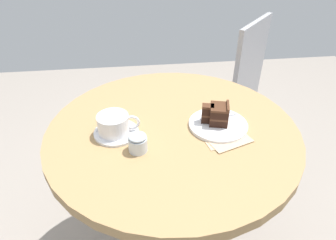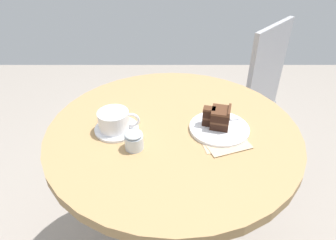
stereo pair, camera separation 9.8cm
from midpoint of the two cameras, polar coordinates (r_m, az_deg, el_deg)
The scene contains 10 objects.
cafe_table at distance 1.09m, azimuth -1.77°, elevation -6.42°, with size 0.86×0.86×0.75m.
saucer at distance 1.01m, azimuth -12.59°, elevation -2.42°, with size 0.15×0.15×0.01m.
coffee_cup at distance 0.99m, azimuth -13.09°, elevation -0.77°, with size 0.14×0.10×0.06m.
teaspoon at distance 1.05m, azimuth -13.66°, elevation -0.61°, with size 0.07×0.07×0.00m.
cake_plate at distance 1.03m, azimuth 6.82°, elevation -1.00°, with size 0.20×0.20×0.01m.
cake_slice at distance 1.01m, azimuth 6.65°, elevation 1.01°, with size 0.10×0.08×0.07m.
fork at distance 1.06m, azimuth 7.62°, elevation 0.78°, with size 0.13×0.04×0.00m.
napkin at distance 0.99m, azimuth 7.68°, elevation -2.74°, with size 0.18×0.19×0.00m.
cafe_chair at distance 1.74m, azimuth 10.49°, elevation 6.02°, with size 0.54×0.54×0.93m.
sugar_pot at distance 0.91m, azimuth -8.88°, elevation -4.37°, with size 0.06×0.06×0.06m.
Camera 1 is at (-0.12, -0.82, 1.35)m, focal length 32.00 mm.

